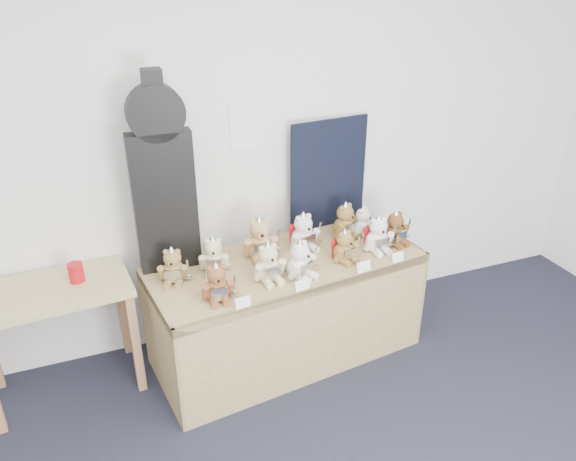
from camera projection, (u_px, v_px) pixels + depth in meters
name	position (u px, v px, depth m)	size (l,w,h in m)	color
room_shell	(246.00, 127.00, 3.48)	(6.00, 6.00, 6.00)	white
display_table	(292.00, 287.00, 3.51)	(1.78, 0.91, 0.71)	olive
side_table	(54.00, 307.00, 3.23)	(0.91, 0.55, 0.73)	tan
guitar_case	(162.00, 177.00, 3.18)	(0.36, 0.11, 1.18)	black
navy_board	(328.00, 174.00, 3.78)	(0.57, 0.02, 0.76)	black
red_cup	(76.00, 272.00, 3.22)	(0.09, 0.09, 0.11)	#B00B14
teddy_front_far_left	(217.00, 284.00, 3.06)	(0.20, 0.17, 0.25)	brown
teddy_front_left	(269.00, 264.00, 3.24)	(0.22, 0.18, 0.27)	beige
teddy_front_centre	(301.00, 261.00, 3.28)	(0.22, 0.21, 0.26)	silver
teddy_front_right	(345.00, 247.00, 3.45)	(0.20, 0.18, 0.23)	olive
teddy_front_far_right	(378.00, 236.00, 3.57)	(0.21, 0.18, 0.26)	white
teddy_front_end	(396.00, 230.00, 3.65)	(0.21, 0.19, 0.25)	brown
teddy_back_left	(214.00, 256.00, 3.34)	(0.20, 0.18, 0.25)	beige
teddy_back_centre_left	(260.00, 240.00, 3.48)	(0.25, 0.21, 0.30)	tan
teddy_back_centre_right	(304.00, 233.00, 3.59)	(0.23, 0.20, 0.28)	silver
teddy_back_right	(346.00, 222.00, 3.74)	(0.22, 0.21, 0.27)	olive
teddy_back_end	(363.00, 223.00, 3.77)	(0.19, 0.19, 0.23)	white
teddy_back_far_left	(173.00, 267.00, 3.23)	(0.20, 0.18, 0.24)	olive
entry_card_a	(243.00, 302.00, 3.02)	(0.09, 0.00, 0.06)	white
entry_card_b	(302.00, 285.00, 3.18)	(0.09, 0.00, 0.06)	white
entry_card_c	(364.00, 267.00, 3.36)	(0.09, 0.00, 0.07)	white
entry_card_d	(398.00, 257.00, 3.47)	(0.09, 0.00, 0.06)	white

